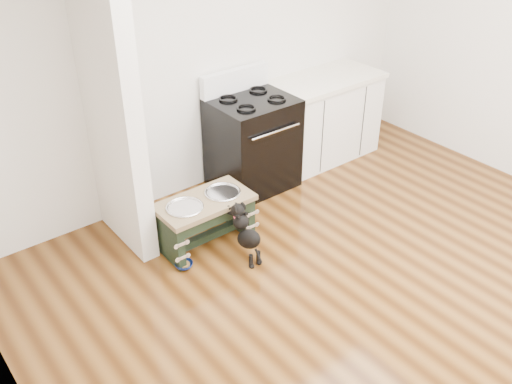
% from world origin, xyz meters
% --- Properties ---
extents(ground, '(5.00, 5.00, 0.00)m').
position_xyz_m(ground, '(0.00, 0.00, 0.00)').
color(ground, '#3F210B').
rests_on(ground, ground).
extents(room_shell, '(5.00, 5.00, 5.00)m').
position_xyz_m(room_shell, '(0.00, 0.00, 1.62)').
color(room_shell, silver).
rests_on(room_shell, ground).
extents(partition_wall, '(0.15, 0.80, 2.70)m').
position_xyz_m(partition_wall, '(-1.18, 2.10, 1.35)').
color(partition_wall, silver).
rests_on(partition_wall, ground).
extents(oven_range, '(0.76, 0.69, 1.14)m').
position_xyz_m(oven_range, '(0.25, 2.16, 0.48)').
color(oven_range, black).
rests_on(oven_range, ground).
extents(cabinet_run, '(1.24, 0.64, 0.91)m').
position_xyz_m(cabinet_run, '(1.23, 2.18, 0.45)').
color(cabinet_run, white).
rests_on(cabinet_run, ground).
extents(dog_feeder, '(0.81, 0.43, 0.46)m').
position_xyz_m(dog_feeder, '(-0.69, 1.60, 0.32)').
color(dog_feeder, black).
rests_on(dog_feeder, ground).
extents(puppy, '(0.14, 0.42, 0.49)m').
position_xyz_m(puppy, '(-0.54, 1.23, 0.27)').
color(puppy, black).
rests_on(puppy, ground).
extents(floor_bowl, '(0.18, 0.18, 0.05)m').
position_xyz_m(floor_bowl, '(-1.02, 1.44, 0.02)').
color(floor_bowl, navy).
rests_on(floor_bowl, ground).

